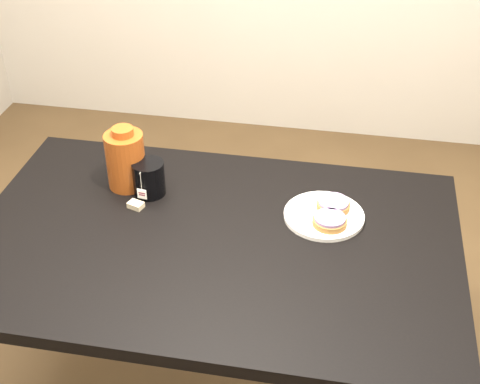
{
  "coord_description": "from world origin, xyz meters",
  "views": [
    {
      "loc": [
        0.35,
        -1.45,
        1.95
      ],
      "look_at": [
        0.05,
        0.15,
        0.81
      ],
      "focal_mm": 50.0,
      "sensor_mm": 36.0,
      "label": 1
    }
  ],
  "objects_px": {
    "table": "(214,259)",
    "bagel_back": "(333,204)",
    "plate": "(324,215)",
    "mug": "(148,178)",
    "teabag_pouch": "(136,205)",
    "bagel_package": "(126,159)",
    "bagel_front": "(330,221)"
  },
  "relations": [
    {
      "from": "table",
      "to": "bagel_back",
      "type": "relative_size",
      "value": 13.05
    },
    {
      "from": "table",
      "to": "plate",
      "type": "xyz_separation_m",
      "value": [
        0.3,
        0.15,
        0.09
      ]
    },
    {
      "from": "plate",
      "to": "mug",
      "type": "height_order",
      "value": "mug"
    },
    {
      "from": "plate",
      "to": "teabag_pouch",
      "type": "relative_size",
      "value": 5.29
    },
    {
      "from": "plate",
      "to": "teabag_pouch",
      "type": "height_order",
      "value": "teabag_pouch"
    },
    {
      "from": "mug",
      "to": "bagel_package",
      "type": "height_order",
      "value": "bagel_package"
    },
    {
      "from": "plate",
      "to": "bagel_back",
      "type": "bearing_deg",
      "value": 55.95
    },
    {
      "from": "plate",
      "to": "mug",
      "type": "distance_m",
      "value": 0.55
    },
    {
      "from": "bagel_back",
      "to": "teabag_pouch",
      "type": "height_order",
      "value": "bagel_back"
    },
    {
      "from": "plate",
      "to": "table",
      "type": "bearing_deg",
      "value": -153.4
    },
    {
      "from": "table",
      "to": "bagel_front",
      "type": "distance_m",
      "value": 0.36
    },
    {
      "from": "teabag_pouch",
      "to": "mug",
      "type": "bearing_deg",
      "value": 78.25
    },
    {
      "from": "table",
      "to": "teabag_pouch",
      "type": "bearing_deg",
      "value": 159.35
    },
    {
      "from": "bagel_front",
      "to": "mug",
      "type": "xyz_separation_m",
      "value": [
        -0.57,
        0.08,
        0.03
      ]
    },
    {
      "from": "teabag_pouch",
      "to": "bagel_back",
      "type": "bearing_deg",
      "value": 8.6
    },
    {
      "from": "bagel_front",
      "to": "bagel_package",
      "type": "relative_size",
      "value": 0.63
    },
    {
      "from": "plate",
      "to": "mug",
      "type": "xyz_separation_m",
      "value": [
        -0.55,
        0.03,
        0.05
      ]
    },
    {
      "from": "plate",
      "to": "teabag_pouch",
      "type": "distance_m",
      "value": 0.57
    },
    {
      "from": "bagel_back",
      "to": "bagel_front",
      "type": "bearing_deg",
      "value": -93.38
    },
    {
      "from": "mug",
      "to": "teabag_pouch",
      "type": "relative_size",
      "value": 3.36
    },
    {
      "from": "plate",
      "to": "bagel_front",
      "type": "height_order",
      "value": "bagel_front"
    },
    {
      "from": "table",
      "to": "teabag_pouch",
      "type": "relative_size",
      "value": 31.11
    },
    {
      "from": "bagel_back",
      "to": "bagel_package",
      "type": "relative_size",
      "value": 0.52
    },
    {
      "from": "mug",
      "to": "bagel_package",
      "type": "distance_m",
      "value": 0.09
    },
    {
      "from": "bagel_package",
      "to": "mug",
      "type": "bearing_deg",
      "value": -21.71
    },
    {
      "from": "table",
      "to": "bagel_package",
      "type": "height_order",
      "value": "bagel_package"
    },
    {
      "from": "plate",
      "to": "bagel_front",
      "type": "distance_m",
      "value": 0.05
    },
    {
      "from": "table",
      "to": "mug",
      "type": "relative_size",
      "value": 9.27
    },
    {
      "from": "bagel_front",
      "to": "mug",
      "type": "height_order",
      "value": "mug"
    },
    {
      "from": "bagel_package",
      "to": "bagel_back",
      "type": "bearing_deg",
      "value": -2.21
    },
    {
      "from": "table",
      "to": "bagel_front",
      "type": "height_order",
      "value": "bagel_front"
    },
    {
      "from": "plate",
      "to": "bagel_package",
      "type": "height_order",
      "value": "bagel_package"
    }
  ]
}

